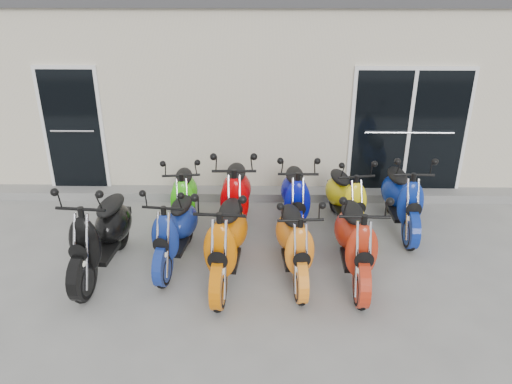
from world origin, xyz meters
TOP-DOWN VIEW (x-y plane):
  - ground at (0.00, 0.00)m, footprint 80.00×80.00m
  - building at (0.00, 5.20)m, footprint 14.00×6.00m
  - front_step at (0.00, 2.02)m, footprint 14.00×0.40m
  - door_left at (-3.20, 2.17)m, footprint 1.07×0.08m
  - door_right at (2.60, 2.17)m, footprint 2.02×0.08m
  - scooter_front_black at (-2.03, -0.38)m, footprint 0.87×1.98m
  - scooter_front_blue at (-1.10, -0.14)m, footprint 0.83×1.79m
  - scooter_front_orange_a at (-0.37, -0.52)m, footprint 0.85×1.99m
  - scooter_front_orange_b at (0.52, -0.45)m, footprint 0.78×1.79m
  - scooter_front_red at (1.30, -0.48)m, footprint 0.72×1.89m
  - scooter_back_green at (-1.13, 0.94)m, footprint 0.83×1.79m
  - scooter_back_red at (-0.32, 0.82)m, footprint 0.76×1.98m
  - scooter_back_blue at (0.61, 0.88)m, footprint 0.67×1.83m
  - scooter_back_yellow at (1.40, 0.94)m, footprint 0.88×1.79m
  - scooter_back_extra at (2.25, 0.88)m, footprint 0.67×1.83m

SIDE VIEW (x-z plane):
  - ground at x=0.00m, z-range 0.00..0.00m
  - front_step at x=0.00m, z-range 0.00..0.15m
  - scooter_back_yellow at x=1.40m, z-range 0.00..1.26m
  - scooter_front_blue at x=-1.10m, z-range 0.00..1.27m
  - scooter_back_green at x=-1.13m, z-range 0.00..1.28m
  - scooter_front_orange_b at x=0.52m, z-range 0.00..1.29m
  - scooter_back_blue at x=0.61m, z-range 0.00..1.35m
  - scooter_back_extra at x=2.25m, z-range 0.00..1.35m
  - scooter_front_red at x=1.30m, z-range 0.00..1.39m
  - scooter_front_black at x=-2.03m, z-range 0.00..1.43m
  - scooter_front_orange_a at x=-0.37m, z-range 0.00..1.44m
  - scooter_back_red at x=-0.32m, z-range 0.00..1.45m
  - door_left at x=-3.20m, z-range 0.15..2.37m
  - door_right at x=2.60m, z-range 0.15..2.37m
  - building at x=0.00m, z-range 0.00..3.20m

